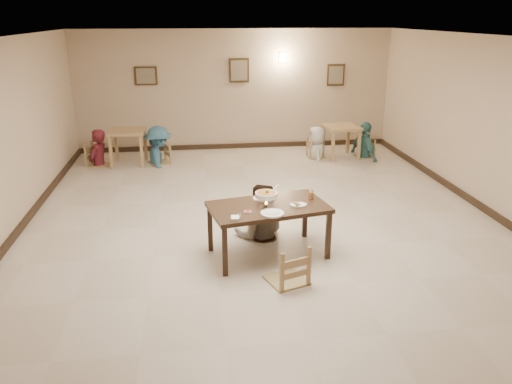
{
  "coord_description": "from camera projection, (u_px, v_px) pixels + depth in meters",
  "views": [
    {
      "loc": [
        -1.15,
        -7.75,
        3.32
      ],
      "look_at": [
        -0.23,
        -0.81,
        0.82
      ],
      "focal_mm": 35.0,
      "sensor_mm": 36.0,
      "label": 1
    }
  ],
  "objects": [
    {
      "name": "bg_chair_rr",
      "position": [
        365.0,
        140.0,
        12.16
      ],
      "size": [
        0.41,
        0.41,
        0.87
      ],
      "rotation": [
        0.0,
        0.0,
        -1.44
      ],
      "color": "tan",
      "rests_on": "floor"
    },
    {
      "name": "wall_back",
      "position": [
        235.0,
        90.0,
        12.66
      ],
      "size": [
        10.0,
        0.0,
        10.0
      ],
      "primitive_type": "plane",
      "rotation": [
        1.57,
        0.0,
        0.0
      ],
      "color": "#C5AB90",
      "rests_on": "floor"
    },
    {
      "name": "ceiling",
      "position": [
        264.0,
        37.0,
        7.48
      ],
      "size": [
        10.0,
        10.0,
        0.0
      ],
      "primitive_type": "plane",
      "color": "silver",
      "rests_on": "wall_back"
    },
    {
      "name": "bg_diner_c",
      "position": [
        317.0,
        127.0,
        12.03
      ],
      "size": [
        0.53,
        0.77,
        1.53
      ],
      "primitive_type": "imported",
      "rotation": [
        0.0,
        0.0,
        4.66
      ],
      "color": "silver",
      "rests_on": "floor"
    },
    {
      "name": "bg_chair_lr",
      "position": [
        158.0,
        143.0,
        11.63
      ],
      "size": [
        0.47,
        0.47,
        0.99
      ],
      "rotation": [
        0.0,
        0.0,
        -1.22
      ],
      "color": "tan",
      "rests_on": "floor"
    },
    {
      "name": "bg_chair_rl",
      "position": [
        317.0,
        140.0,
        12.14
      ],
      "size": [
        0.41,
        0.41,
        0.88
      ],
      "rotation": [
        0.0,
        0.0,
        1.58
      ],
      "color": "tan",
      "rests_on": "floor"
    },
    {
      "name": "main_table",
      "position": [
        268.0,
        211.0,
        7.09
      ],
      "size": [
        1.8,
        1.23,
        0.77
      ],
      "rotation": [
        0.0,
        0.0,
        0.2
      ],
      "color": "#342114",
      "rests_on": "floor"
    },
    {
      "name": "wall_front",
      "position": [
        372.0,
        305.0,
        3.32
      ],
      "size": [
        10.0,
        0.0,
        10.0
      ],
      "primitive_type": "plane",
      "rotation": [
        -1.57,
        0.0,
        0.0
      ],
      "color": "#C5AB90",
      "rests_on": "floor"
    },
    {
      "name": "wall_sconce",
      "position": [
        283.0,
        58.0,
        12.5
      ],
      "size": [
        0.16,
        0.05,
        0.22
      ],
      "primitive_type": "cube",
      "color": "#FFD88C",
      "rests_on": "wall_back"
    },
    {
      "name": "baseboard_left",
      "position": [
        18.0,
        230.0,
        7.99
      ],
      "size": [
        0.06,
        10.0,
        0.12
      ],
      "primitive_type": "cube",
      "color": "black",
      "rests_on": "floor"
    },
    {
      "name": "baseboard_right",
      "position": [
        482.0,
        207.0,
        8.96
      ],
      "size": [
        0.06,
        10.0,
        0.12
      ],
      "primitive_type": "cube",
      "color": "black",
      "rests_on": "floor"
    },
    {
      "name": "picture_a",
      "position": [
        146.0,
        76.0,
        12.21
      ],
      "size": [
        0.55,
        0.04,
        0.45
      ],
      "color": "#342512",
      "rests_on": "wall_back"
    },
    {
      "name": "bg_diner_b",
      "position": [
        157.0,
        126.0,
        11.49
      ],
      "size": [
        0.88,
        1.26,
        1.78
      ],
      "primitive_type": "imported",
      "rotation": [
        0.0,
        0.0,
        1.78
      ],
      "color": "teal",
      "rests_on": "floor"
    },
    {
      "name": "baseboard_back",
      "position": [
        236.0,
        146.0,
        13.11
      ],
      "size": [
        8.0,
        0.06,
        0.12
      ],
      "primitive_type": "cube",
      "color": "black",
      "rests_on": "floor"
    },
    {
      "name": "drink_glass",
      "position": [
        311.0,
        195.0,
        7.28
      ],
      "size": [
        0.07,
        0.07,
        0.14
      ],
      "color": "white",
      "rests_on": "main_table"
    },
    {
      "name": "wall_right",
      "position": [
        496.0,
        128.0,
        8.48
      ],
      "size": [
        0.0,
        10.0,
        10.0
      ],
      "primitive_type": "plane",
      "rotation": [
        1.57,
        0.0,
        -1.57
      ],
      "color": "#C5AB90",
      "rests_on": "floor"
    },
    {
      "name": "picture_c",
      "position": [
        336.0,
        75.0,
        12.82
      ],
      "size": [
        0.45,
        0.04,
        0.55
      ],
      "color": "#342512",
      "rests_on": "wall_back"
    },
    {
      "name": "bg_table_left",
      "position": [
        128.0,
        136.0,
        11.53
      ],
      "size": [
        0.84,
        0.84,
        0.81
      ],
      "rotation": [
        0.0,
        0.0,
        -0.04
      ],
      "color": "#A78352",
      "rests_on": "floor"
    },
    {
      "name": "main_diner",
      "position": [
        260.0,
        184.0,
        7.66
      ],
      "size": [
        0.89,
        0.73,
        1.72
      ],
      "primitive_type": "imported",
      "rotation": [
        0.0,
        0.0,
        3.05
      ],
      "color": "gray",
      "rests_on": "floor"
    },
    {
      "name": "chair_near",
      "position": [
        287.0,
        246.0,
        6.42
      ],
      "size": [
        0.48,
        0.48,
        1.02
      ],
      "rotation": [
        0.0,
        0.0,
        3.48
      ],
      "color": "tan",
      "rests_on": "floor"
    },
    {
      "name": "chili_dish",
      "position": [
        248.0,
        211.0,
        6.82
      ],
      "size": [
        0.1,
        0.1,
        0.02
      ],
      "color": "white",
      "rests_on": "main_table"
    },
    {
      "name": "curry_warmer",
      "position": [
        266.0,
        195.0,
        6.99
      ],
      "size": [
        0.35,
        0.31,
        0.28
      ],
      "color": "silver",
      "rests_on": "main_table"
    },
    {
      "name": "picture_b",
      "position": [
        239.0,
        70.0,
        12.46
      ],
      "size": [
        0.5,
        0.04,
        0.6
      ],
      "color": "#342512",
      "rests_on": "wall_back"
    },
    {
      "name": "fried_plate",
      "position": [
        298.0,
        204.0,
        7.05
      ],
      "size": [
        0.24,
        0.24,
        0.05
      ],
      "color": "white",
      "rests_on": "main_table"
    },
    {
      "name": "napkin_cutlery",
      "position": [
        235.0,
        218.0,
        6.6
      ],
      "size": [
        0.15,
        0.23,
        0.03
      ],
      "color": "white",
      "rests_on": "main_table"
    },
    {
      "name": "floor",
      "position": [
        263.0,
        221.0,
        8.49
      ],
      "size": [
        10.0,
        10.0,
        0.0
      ],
      "primitive_type": "plane",
      "color": "beige",
      "rests_on": "ground"
    },
    {
      "name": "rice_plate_far",
      "position": [
        264.0,
        198.0,
        7.29
      ],
      "size": [
        0.32,
        0.32,
        0.07
      ],
      "color": "white",
      "rests_on": "main_table"
    },
    {
      "name": "bg_diner_d",
      "position": [
        366.0,
        122.0,
        12.01
      ],
      "size": [
        0.67,
        1.1,
        1.76
      ],
      "primitive_type": "imported",
      "rotation": [
        0.0,
        0.0,
        1.83
      ],
      "color": "teal",
      "rests_on": "floor"
    },
    {
      "name": "rice_plate_near",
      "position": [
        272.0,
        213.0,
        6.74
      ],
      "size": [
        0.32,
        0.32,
        0.07
      ],
      "color": "white",
      "rests_on": "main_table"
    },
    {
      "name": "wall_left",
      "position": [
        1.0,
        143.0,
        7.5
      ],
      "size": [
        0.0,
        10.0,
        10.0
      ],
      "primitive_type": "plane",
      "rotation": [
        1.57,
        0.0,
        1.57
      ],
      "color": "#C5AB90",
      "rests_on": "floor"
    },
    {
      "name": "bg_table_right",
      "position": [
        341.0,
        132.0,
        12.07
      ],
      "size": [
        0.86,
        0.86,
        0.78
      ],
      "rotation": [
        0.0,
        0.0,
        0.1
      ],
      "color": "#A78352",
      "rests_on": "floor"
    },
    {
      "name": "chair_far",
      "position": [
        261.0,
        203.0,
        7.87
      ],
      "size": [
        0.48,
        0.48,
        1.03
      ],
      "rotation": [
        0.0,
        0.0,
        -0.19
      ],
      "color": "tan",
      "rests_on": "floor"
    },
    {
      "name": "bg_diner_a",
      "position": [
        95.0,
        129.0,
        11.33
      ],
      "size": [
        0.6,
        0.72,
        1.71
      ],
      "primitive_type": "imported",
      "rotation": [
        0.0,
        0.0,
        4.37
      ],
      "color": "#591721",
      "rests_on": "floor"
    },
    {
      "name": "bg_chair_ll",
      "position": [
        97.0,
        145.0,
        11.45
      ],
      "size": [
        0.47,
        0.47,
        1.0
      ],
      "rotation": [
        0.0,
        0.0,
        1.36
      ],
      "color": "tan",
      "rests_on": "floor"
    }
  ]
}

